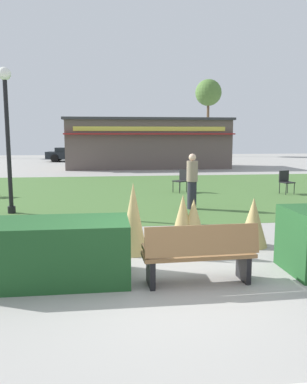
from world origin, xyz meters
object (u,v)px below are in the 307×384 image
at_px(parked_car_center_slot, 131,154).
at_px(lamppost_mid, 7,123).
at_px(cafe_chair_west, 182,179).
at_px(tree_left_bg, 208,93).
at_px(park_bench, 199,254).
at_px(parked_car_west_slot, 72,154).
at_px(person_strolling, 192,181).
at_px(food_kiosk, 148,143).
at_px(cafe_chair_center, 286,180).

bearing_deg(parked_car_center_slot, lamppost_mid, -102.36).
relative_size(cafe_chair_west, tree_left_bg, 0.11).
bearing_deg(parked_car_center_slot, park_bench, -91.72).
relative_size(park_bench, parked_car_west_slot, 0.40).
bearing_deg(person_strolling, parked_car_center_slot, 177.26).
height_order(park_bench, parked_car_center_slot, parked_car_center_slot).
xyz_separation_m(lamppost_mid, parked_car_center_slot, (4.96, 22.64, -1.94)).
distance_m(cafe_chair_west, parked_car_center_slot, 19.14).
xyz_separation_m(food_kiosk, cafe_chair_west, (0.05, -11.99, -1.17)).
height_order(park_bench, cafe_chair_center, park_bench).
relative_size(lamppost_mid, tree_left_bg, 0.50).
bearing_deg(cafe_chair_center, parked_car_center_slot, 103.03).
height_order(food_kiosk, person_strolling, food_kiosk).
bearing_deg(parked_car_west_slot, lamppost_mid, -89.57).
relative_size(food_kiosk, tree_left_bg, 1.37).
distance_m(parked_car_west_slot, parked_car_center_slot, 5.13).
bearing_deg(person_strolling, cafe_chair_center, 117.92).
relative_size(parked_car_center_slot, tree_left_bg, 0.53).
bearing_deg(parked_car_west_slot, person_strolling, -76.36).
distance_m(cafe_chair_west, cafe_chair_center, 4.00).
relative_size(lamppost_mid, cafe_chair_west, 4.61).
xyz_separation_m(cafe_chair_west, parked_car_center_slot, (-0.73, 19.12, 0.12)).
bearing_deg(park_bench, cafe_chair_center, 57.48).
distance_m(park_bench, parked_car_center_slot, 28.64).
xyz_separation_m(cafe_chair_west, person_strolling, (-0.37, -3.51, 0.33)).
xyz_separation_m(food_kiosk, person_strolling, (-0.32, -15.51, -0.84)).
relative_size(park_bench, lamppost_mid, 0.42).
xyz_separation_m(food_kiosk, tree_left_bg, (8.13, 14.59, 4.97)).
distance_m(cafe_chair_center, tree_left_bg, 28.46).
bearing_deg(parked_car_west_slot, park_bench, -81.52).
xyz_separation_m(park_bench, person_strolling, (1.22, 5.99, 0.38)).
height_order(person_strolling, parked_car_center_slot, person_strolling).
bearing_deg(cafe_chair_center, cafe_chair_west, 167.15).
bearing_deg(park_bench, cafe_chair_west, 80.48).
bearing_deg(parked_car_center_slot, cafe_chair_west, -87.80).
bearing_deg(food_kiosk, parked_car_center_slot, 95.47).
xyz_separation_m(park_bench, cafe_chair_west, (1.59, 9.50, 0.05)).
bearing_deg(food_kiosk, park_bench, -94.10).
height_order(park_bench, food_kiosk, food_kiosk).
height_order(cafe_chair_west, parked_car_center_slot, parked_car_center_slot).
bearing_deg(park_bench, parked_car_west_slot, 98.48).
relative_size(parked_car_west_slot, tree_left_bg, 0.53).
height_order(park_bench, cafe_chair_west, park_bench).
relative_size(park_bench, cafe_chair_center, 1.93).
relative_size(park_bench, parked_car_center_slot, 0.40).
bearing_deg(tree_left_bg, park_bench, -105.01).
relative_size(food_kiosk, parked_car_center_slot, 2.58).
bearing_deg(cafe_chair_west, tree_left_bg, 73.09).
distance_m(lamppost_mid, parked_car_center_slot, 23.26).
bearing_deg(park_bench, parked_car_center_slot, 88.28).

